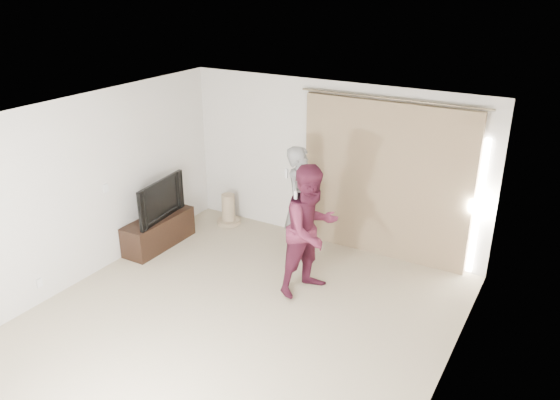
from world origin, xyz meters
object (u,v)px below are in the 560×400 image
(tv_console, at_px, (159,231))
(person_man, at_px, (300,203))
(person_woman, at_px, (311,230))
(tv, at_px, (156,199))

(tv_console, height_order, person_man, person_man)
(person_woman, bearing_deg, tv_console, -179.47)
(tv_console, height_order, person_woman, person_woman)
(tv, bearing_deg, person_man, -74.54)
(tv, distance_m, person_man, 2.27)
(person_man, height_order, person_woman, person_woman)
(tv_console, height_order, tv, tv)
(person_man, relative_size, person_woman, 0.97)
(tv_console, distance_m, tv, 0.57)
(tv_console, distance_m, person_man, 2.36)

